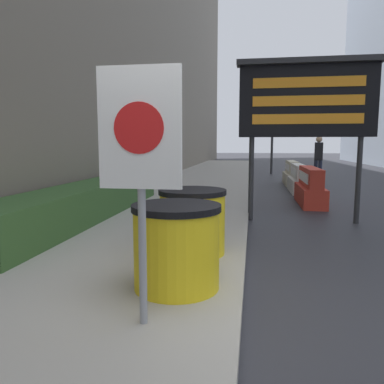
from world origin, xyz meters
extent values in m
plane|color=#2D2D33|center=(0.00, 0.00, 0.00)|extent=(120.00, 120.00, 0.00)
cube|color=#A39E93|center=(-1.79, 0.00, 0.07)|extent=(3.59, 56.00, 0.15)
cube|color=#335628|center=(-2.99, 3.46, 0.46)|extent=(0.90, 6.19, 0.62)
cylinder|color=yellow|center=(-0.63, 0.30, 0.52)|extent=(0.81, 0.81, 0.75)
cylinder|color=black|center=(-0.63, 0.30, 0.93)|extent=(0.84, 0.84, 0.06)
cylinder|color=yellow|center=(-0.67, 1.46, 0.52)|extent=(0.81, 0.81, 0.75)
cylinder|color=black|center=(-0.67, 1.46, 0.93)|extent=(0.84, 0.84, 0.06)
cylinder|color=gray|center=(-0.74, -0.44, 0.89)|extent=(0.06, 0.06, 1.48)
cube|color=white|center=(-0.74, -0.46, 1.63)|extent=(0.61, 0.04, 0.87)
cylinder|color=red|center=(-0.74, -0.49, 1.63)|extent=(0.37, 0.01, 0.37)
cylinder|color=#28282B|center=(0.04, 4.39, 0.82)|extent=(0.10, 0.10, 1.65)
cylinder|color=#28282B|center=(2.05, 4.39, 0.82)|extent=(0.10, 0.10, 1.65)
cube|color=black|center=(1.04, 4.39, 2.31)|extent=(2.51, 0.24, 1.33)
cube|color=#28282B|center=(1.04, 4.32, 3.03)|extent=(2.63, 0.34, 0.10)
cube|color=orange|center=(1.04, 4.26, 2.65)|extent=(2.01, 0.02, 0.19)
cube|color=orange|center=(1.04, 4.26, 2.31)|extent=(2.01, 0.02, 0.19)
cube|color=orange|center=(1.04, 4.26, 1.98)|extent=(2.01, 0.02, 0.19)
cube|color=red|center=(1.50, 6.61, 0.23)|extent=(0.55, 2.01, 0.46)
cube|color=red|center=(1.50, 6.61, 0.70)|extent=(0.33, 2.01, 0.46)
cube|color=white|center=(1.33, 6.61, 0.70)|extent=(0.02, 1.61, 0.23)
cube|color=silver|center=(1.50, 9.11, 0.22)|extent=(0.52, 1.92, 0.43)
cube|color=silver|center=(1.50, 9.11, 0.65)|extent=(0.31, 1.92, 0.43)
cube|color=white|center=(1.34, 9.11, 0.65)|extent=(0.02, 1.53, 0.22)
cube|color=beige|center=(1.50, 11.25, 0.22)|extent=(0.53, 1.89, 0.44)
cube|color=beige|center=(1.50, 11.25, 0.66)|extent=(0.32, 1.89, 0.44)
cube|color=white|center=(1.33, 11.25, 0.66)|extent=(0.02, 1.51, 0.22)
cube|color=black|center=(2.02, 9.54, 0.02)|extent=(0.44, 0.44, 0.04)
cone|color=orange|center=(2.02, 9.54, 0.41)|extent=(0.35, 0.35, 0.74)
cylinder|color=white|center=(2.02, 9.54, 0.45)|extent=(0.20, 0.20, 0.10)
cube|color=black|center=(2.23, 10.26, 0.02)|extent=(0.36, 0.36, 0.04)
cone|color=orange|center=(2.23, 10.26, 0.35)|extent=(0.29, 0.29, 0.61)
cylinder|color=white|center=(2.23, 10.26, 0.38)|extent=(0.17, 0.17, 0.09)
cube|color=black|center=(1.68, 11.30, 0.02)|extent=(0.33, 0.33, 0.04)
cone|color=orange|center=(1.68, 11.30, 0.32)|extent=(0.27, 0.27, 0.56)
cylinder|color=white|center=(1.68, 11.30, 0.35)|extent=(0.15, 0.15, 0.08)
cylinder|color=#2D2D30|center=(1.00, 16.28, 1.99)|extent=(0.12, 0.12, 3.98)
cube|color=black|center=(1.00, 16.12, 3.56)|extent=(0.28, 0.28, 0.84)
sphere|color=red|center=(1.00, 15.97, 3.84)|extent=(0.15, 0.15, 0.15)
sphere|color=#392C06|center=(1.00, 15.97, 3.56)|extent=(0.15, 0.15, 0.15)
sphere|color=black|center=(1.00, 15.97, 3.28)|extent=(0.15, 0.15, 0.15)
cylinder|color=#23283D|center=(2.52, 12.25, 0.44)|extent=(0.14, 0.14, 0.88)
cylinder|color=#23283D|center=(2.68, 12.25, 0.44)|extent=(0.14, 0.14, 0.88)
cube|color=black|center=(2.60, 12.25, 1.23)|extent=(0.33, 0.50, 0.69)
sphere|color=tan|center=(2.60, 12.25, 1.69)|extent=(0.24, 0.24, 0.24)
camera|label=1|loc=(0.07, -3.08, 1.52)|focal=35.00mm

